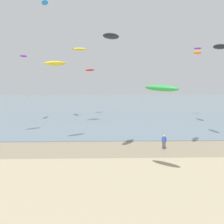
{
  "coord_description": "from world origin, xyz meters",
  "views": [
    {
      "loc": [
        2.39,
        -7.72,
        9.29
      ],
      "look_at": [
        2.96,
        12.99,
        6.25
      ],
      "focal_mm": 46.17,
      "sensor_mm": 36.0,
      "label": 1
    }
  ],
  "objects_px": {
    "kite_aloft_10": "(55,63)",
    "kite_aloft_13": "(111,36)",
    "person_nearest_camera": "(164,141)",
    "kite_aloft_0": "(220,47)",
    "kite_aloft_2": "(45,3)",
    "kite_aloft_6": "(23,56)",
    "kite_aloft_4": "(198,48)",
    "kite_aloft_12": "(90,70)",
    "kite_aloft_3": "(162,88)",
    "kite_aloft_11": "(197,53)",
    "kite_aloft_9": "(79,49)"
  },
  "relations": [
    {
      "from": "kite_aloft_2",
      "to": "kite_aloft_4",
      "type": "distance_m",
      "value": 27.91
    },
    {
      "from": "kite_aloft_10",
      "to": "person_nearest_camera",
      "type": "bearing_deg",
      "value": 135.73
    },
    {
      "from": "kite_aloft_10",
      "to": "kite_aloft_9",
      "type": "bearing_deg",
      "value": -134.11
    },
    {
      "from": "kite_aloft_6",
      "to": "kite_aloft_13",
      "type": "bearing_deg",
      "value": 41.0
    },
    {
      "from": "kite_aloft_6",
      "to": "kite_aloft_2",
      "type": "bearing_deg",
      "value": 83.02
    },
    {
      "from": "person_nearest_camera",
      "to": "kite_aloft_6",
      "type": "bearing_deg",
      "value": 141.25
    },
    {
      "from": "kite_aloft_2",
      "to": "kite_aloft_12",
      "type": "height_order",
      "value": "kite_aloft_2"
    },
    {
      "from": "kite_aloft_4",
      "to": "kite_aloft_12",
      "type": "bearing_deg",
      "value": -128.65
    },
    {
      "from": "kite_aloft_4",
      "to": "kite_aloft_9",
      "type": "height_order",
      "value": "kite_aloft_4"
    },
    {
      "from": "kite_aloft_4",
      "to": "kite_aloft_9",
      "type": "relative_size",
      "value": 0.8
    },
    {
      "from": "person_nearest_camera",
      "to": "kite_aloft_0",
      "type": "xyz_separation_m",
      "value": [
        7.3,
        3.06,
        11.2
      ]
    },
    {
      "from": "kite_aloft_2",
      "to": "kite_aloft_12",
      "type": "relative_size",
      "value": 1.17
    },
    {
      "from": "kite_aloft_9",
      "to": "kite_aloft_10",
      "type": "height_order",
      "value": "kite_aloft_9"
    },
    {
      "from": "kite_aloft_0",
      "to": "kite_aloft_9",
      "type": "xyz_separation_m",
      "value": [
        -18.24,
        10.61,
        0.41
      ]
    },
    {
      "from": "kite_aloft_4",
      "to": "kite_aloft_11",
      "type": "bearing_deg",
      "value": -45.43
    },
    {
      "from": "person_nearest_camera",
      "to": "kite_aloft_13",
      "type": "xyz_separation_m",
      "value": [
        -6.31,
        -3.29,
        11.71
      ]
    },
    {
      "from": "kite_aloft_0",
      "to": "kite_aloft_12",
      "type": "bearing_deg",
      "value": -151.72
    },
    {
      "from": "kite_aloft_2",
      "to": "kite_aloft_4",
      "type": "bearing_deg",
      "value": -98.55
    },
    {
      "from": "person_nearest_camera",
      "to": "kite_aloft_13",
      "type": "height_order",
      "value": "kite_aloft_13"
    },
    {
      "from": "person_nearest_camera",
      "to": "kite_aloft_3",
      "type": "xyz_separation_m",
      "value": [
        -2.35,
        -9.45,
        6.89
      ]
    },
    {
      "from": "kite_aloft_3",
      "to": "kite_aloft_13",
      "type": "relative_size",
      "value": 1.08
    },
    {
      "from": "kite_aloft_0",
      "to": "kite_aloft_6",
      "type": "xyz_separation_m",
      "value": [
        -27.87,
        13.45,
        -0.52
      ]
    },
    {
      "from": "kite_aloft_0",
      "to": "kite_aloft_10",
      "type": "xyz_separation_m",
      "value": [
        -20.2,
        -0.81,
        -2.07
      ]
    },
    {
      "from": "person_nearest_camera",
      "to": "kite_aloft_10",
      "type": "height_order",
      "value": "kite_aloft_10"
    },
    {
      "from": "kite_aloft_6",
      "to": "kite_aloft_11",
      "type": "distance_m",
      "value": 29.63
    },
    {
      "from": "kite_aloft_12",
      "to": "kite_aloft_13",
      "type": "distance_m",
      "value": 28.06
    },
    {
      "from": "kite_aloft_10",
      "to": "kite_aloft_13",
      "type": "xyz_separation_m",
      "value": [
        6.58,
        -5.53,
        2.58
      ]
    },
    {
      "from": "kite_aloft_3",
      "to": "kite_aloft_4",
      "type": "height_order",
      "value": "kite_aloft_4"
    },
    {
      "from": "kite_aloft_3",
      "to": "kite_aloft_6",
      "type": "relative_size",
      "value": 1.24
    },
    {
      "from": "kite_aloft_11",
      "to": "kite_aloft_13",
      "type": "bearing_deg",
      "value": 129.96
    },
    {
      "from": "kite_aloft_11",
      "to": "kite_aloft_0",
      "type": "bearing_deg",
      "value": -15.76
    },
    {
      "from": "kite_aloft_0",
      "to": "kite_aloft_9",
      "type": "relative_size",
      "value": 1.21
    },
    {
      "from": "kite_aloft_6",
      "to": "kite_aloft_13",
      "type": "relative_size",
      "value": 0.87
    },
    {
      "from": "kite_aloft_9",
      "to": "kite_aloft_13",
      "type": "height_order",
      "value": "kite_aloft_13"
    },
    {
      "from": "kite_aloft_3",
      "to": "kite_aloft_12",
      "type": "distance_m",
      "value": 34.65
    },
    {
      "from": "kite_aloft_6",
      "to": "kite_aloft_4",
      "type": "bearing_deg",
      "value": 102.55
    },
    {
      "from": "kite_aloft_2",
      "to": "kite_aloft_6",
      "type": "xyz_separation_m",
      "value": [
        -4.04,
        0.88,
        -8.38
      ]
    },
    {
      "from": "kite_aloft_0",
      "to": "kite_aloft_3",
      "type": "xyz_separation_m",
      "value": [
        -9.65,
        -12.5,
        -4.31
      ]
    },
    {
      "from": "kite_aloft_10",
      "to": "kite_aloft_11",
      "type": "height_order",
      "value": "kite_aloft_11"
    },
    {
      "from": "kite_aloft_13",
      "to": "kite_aloft_10",
      "type": "bearing_deg",
      "value": 79.54
    },
    {
      "from": "kite_aloft_3",
      "to": "kite_aloft_13",
      "type": "height_order",
      "value": "kite_aloft_13"
    },
    {
      "from": "kite_aloft_4",
      "to": "kite_aloft_6",
      "type": "xyz_separation_m",
      "value": [
        -30.69,
        -3.93,
        -1.59
      ]
    },
    {
      "from": "kite_aloft_9",
      "to": "kite_aloft_4",
      "type": "bearing_deg",
      "value": -178.57
    },
    {
      "from": "kite_aloft_4",
      "to": "kite_aloft_6",
      "type": "distance_m",
      "value": 30.98
    },
    {
      "from": "person_nearest_camera",
      "to": "kite_aloft_11",
      "type": "distance_m",
      "value": 10.77
    },
    {
      "from": "kite_aloft_2",
      "to": "kite_aloft_3",
      "type": "bearing_deg",
      "value": -169.32
    },
    {
      "from": "person_nearest_camera",
      "to": "kite_aloft_4",
      "type": "height_order",
      "value": "kite_aloft_4"
    },
    {
      "from": "kite_aloft_12",
      "to": "kite_aloft_4",
      "type": "bearing_deg",
      "value": 117.13
    },
    {
      "from": "kite_aloft_0",
      "to": "kite_aloft_12",
      "type": "distance_m",
      "value": 27.48
    },
    {
      "from": "kite_aloft_2",
      "to": "kite_aloft_10",
      "type": "xyz_separation_m",
      "value": [
        3.63,
        -13.39,
        -9.93
      ]
    }
  ]
}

